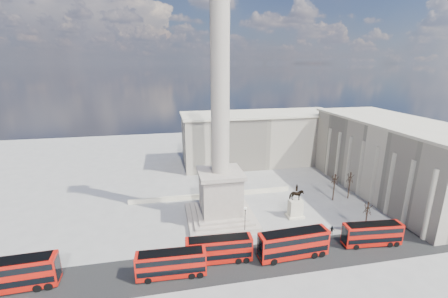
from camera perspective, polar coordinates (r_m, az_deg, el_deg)
ground at (r=61.17m, az=0.25°, el=-15.40°), size 180.00×180.00×0.00m
asphalt_road at (r=54.32m, az=8.05°, el=-20.09°), size 120.00×9.00×0.01m
nelsons_column at (r=60.19m, az=-0.71°, el=-2.36°), size 14.00×14.00×49.85m
balustrade_wall at (r=74.83m, az=-2.27°, el=-8.76°), size 40.00×0.60×1.10m
building_east at (r=85.68m, az=29.64°, el=-1.42°), size 19.00×46.00×18.60m
building_northeast at (r=98.99m, az=6.91°, el=2.10°), size 51.00×17.00×16.60m
red_bus_a at (r=49.84m, az=-9.90°, el=-20.70°), size 10.76×2.92×4.33m
red_bus_b at (r=52.09m, az=-0.88°, el=-18.54°), size 11.04×3.03×4.44m
red_bus_c at (r=54.27m, az=13.14°, el=-17.16°), size 12.13×3.31×4.87m
red_bus_d at (r=62.21m, az=26.42°, el=-14.27°), size 10.73×3.32×4.28m
red_bus_e at (r=55.83m, az=-35.34°, el=-18.90°), size 12.33×3.32×4.96m
victorian_lamp at (r=58.62m, az=4.03°, el=-13.08°), size 0.50×0.50×5.79m
equestrian_statue at (r=66.82m, az=13.46°, el=-10.49°), size 3.54×2.66×7.50m
bare_tree_near at (r=64.05m, az=25.72°, el=-10.02°), size 1.59×1.59×6.97m
bare_tree_mid at (r=75.94m, az=20.38°, el=-5.32°), size 1.86×1.86×7.07m
bare_tree_far at (r=78.27m, az=22.94°, el=-4.91°), size 1.75×1.75×7.16m
pedestrian_walking at (r=65.29m, az=24.90°, el=-13.87°), size 0.82×0.67×1.94m
pedestrian_standing at (r=68.32m, az=28.44°, el=-13.13°), size 1.01×0.95×1.64m
pedestrian_crossing at (r=63.34m, az=19.86°, el=-14.33°), size 1.07×1.01×1.77m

